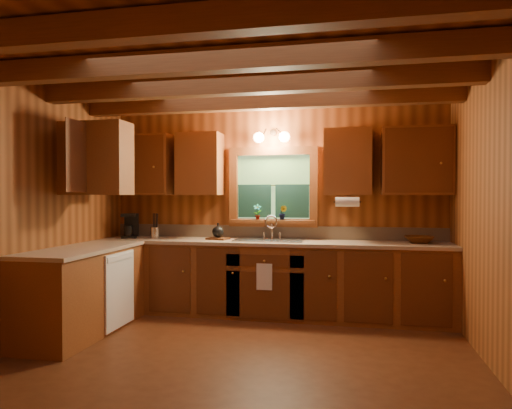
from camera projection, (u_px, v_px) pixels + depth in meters
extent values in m
plane|color=#4F2713|center=(237.00, 361.00, 4.01)|extent=(4.20, 4.20, 0.00)
plane|color=brown|center=(237.00, 61.00, 3.96)|extent=(4.20, 4.20, 0.00)
plane|color=brown|center=(274.00, 207.00, 5.85)|extent=(4.20, 0.00, 4.20)
plane|color=brown|center=(137.00, 226.00, 2.13)|extent=(4.20, 0.00, 4.20)
plane|color=brown|center=(24.00, 210.00, 4.41)|extent=(0.00, 3.80, 3.80)
plane|color=brown|center=(501.00, 214.00, 3.56)|extent=(0.00, 3.80, 3.80)
cube|color=brown|center=(189.00, 22.00, 2.79)|extent=(4.20, 0.14, 0.18)
cube|color=brown|center=(225.00, 60.00, 3.57)|extent=(4.20, 0.14, 0.18)
cube|color=brown|center=(247.00, 85.00, 4.36)|extent=(4.20, 0.14, 0.18)
cube|color=brown|center=(263.00, 101.00, 5.14)|extent=(4.20, 0.14, 0.18)
cube|color=brown|center=(269.00, 280.00, 5.56)|extent=(4.20, 0.62, 0.86)
cube|color=brown|center=(83.00, 292.00, 4.84)|extent=(0.62, 1.60, 0.86)
cube|color=tan|center=(269.00, 242.00, 5.55)|extent=(4.20, 0.66, 0.04)
cube|color=tan|center=(83.00, 249.00, 4.83)|extent=(0.64, 1.60, 0.04)
cube|color=tan|center=(273.00, 232.00, 5.84)|extent=(4.20, 0.02, 0.16)
cube|color=white|center=(120.00, 290.00, 4.97)|extent=(0.02, 0.60, 0.80)
cube|color=brown|center=(143.00, 165.00, 6.01)|extent=(0.78, 0.34, 0.78)
cube|color=brown|center=(200.00, 164.00, 5.86)|extent=(0.55, 0.34, 0.78)
cube|color=brown|center=(348.00, 162.00, 5.48)|extent=(0.55, 0.34, 0.78)
cube|color=brown|center=(417.00, 161.00, 5.33)|extent=(0.78, 0.34, 0.78)
cube|color=brown|center=(80.00, 159.00, 5.03)|extent=(0.34, 1.10, 0.78)
cube|color=brown|center=(273.00, 151.00, 5.79)|extent=(1.12, 0.08, 0.10)
cube|color=brown|center=(273.00, 223.00, 5.81)|extent=(1.12, 0.08, 0.10)
cube|color=brown|center=(234.00, 187.00, 5.91)|extent=(0.10, 0.08, 0.80)
cube|color=brown|center=(314.00, 187.00, 5.70)|extent=(0.10, 0.08, 0.80)
cube|color=#437330|center=(274.00, 187.00, 5.84)|extent=(0.92, 0.01, 0.80)
cube|color=#11322D|center=(255.00, 201.00, 5.86)|extent=(0.42, 0.02, 0.42)
cube|color=#11322D|center=(292.00, 201.00, 5.77)|extent=(0.42, 0.02, 0.42)
cylinder|color=black|center=(273.00, 185.00, 5.81)|extent=(0.92, 0.01, 0.01)
cube|color=brown|center=(273.00, 221.00, 5.77)|extent=(1.06, 0.14, 0.04)
cylinder|color=black|center=(273.00, 133.00, 5.79)|extent=(0.08, 0.03, 0.08)
cylinder|color=black|center=(264.00, 132.00, 5.75)|extent=(0.09, 0.17, 0.08)
cylinder|color=black|center=(280.00, 132.00, 5.71)|extent=(0.09, 0.17, 0.08)
sphere|color=#FFE0A5|center=(259.00, 138.00, 5.71)|extent=(0.13, 0.13, 0.13)
sphere|color=#FFE0A5|center=(284.00, 137.00, 5.64)|extent=(0.13, 0.13, 0.13)
cylinder|color=white|center=(347.00, 202.00, 5.30)|extent=(0.27, 0.11, 0.11)
cube|color=white|center=(264.00, 277.00, 5.24)|extent=(0.18, 0.01, 0.30)
cube|color=silver|center=(269.00, 240.00, 5.56)|extent=(0.82, 0.48, 0.02)
cube|color=#262628|center=(254.00, 245.00, 5.60)|extent=(0.34, 0.40, 0.14)
cube|color=#262628|center=(285.00, 246.00, 5.52)|extent=(0.34, 0.40, 0.14)
cylinder|color=silver|center=(272.00, 230.00, 5.74)|extent=(0.04, 0.04, 0.22)
torus|color=silver|center=(271.00, 222.00, 5.67)|extent=(0.16, 0.02, 0.16)
cube|color=black|center=(129.00, 237.00, 5.91)|extent=(0.18, 0.21, 0.03)
cube|color=black|center=(132.00, 225.00, 5.97)|extent=(0.18, 0.08, 0.29)
cube|color=black|center=(128.00, 215.00, 5.89)|extent=(0.18, 0.20, 0.04)
cylinder|color=black|center=(128.00, 230.00, 5.88)|extent=(0.11, 0.11, 0.13)
cylinder|color=silver|center=(155.00, 233.00, 5.88)|extent=(0.11, 0.11, 0.14)
cylinder|color=black|center=(153.00, 221.00, 5.87)|extent=(0.03, 0.04, 0.21)
cylinder|color=black|center=(155.00, 221.00, 5.88)|extent=(0.01, 0.01, 0.21)
cylinder|color=black|center=(156.00, 221.00, 5.88)|extent=(0.03, 0.04, 0.21)
cylinder|color=black|center=(157.00, 221.00, 5.89)|extent=(0.04, 0.05, 0.20)
cube|color=#542812|center=(218.00, 239.00, 5.70)|extent=(0.29, 0.23, 0.02)
sphere|color=black|center=(218.00, 232.00, 5.70)|extent=(0.14, 0.14, 0.14)
cylinder|color=black|center=(218.00, 224.00, 5.70)|extent=(0.02, 0.02, 0.04)
imported|color=#48230C|center=(419.00, 240.00, 5.26)|extent=(0.35, 0.35, 0.08)
imported|color=#542812|center=(257.00, 212.00, 5.78)|extent=(0.12, 0.09, 0.20)
imported|color=#542812|center=(283.00, 213.00, 5.72)|extent=(0.11, 0.10, 0.18)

